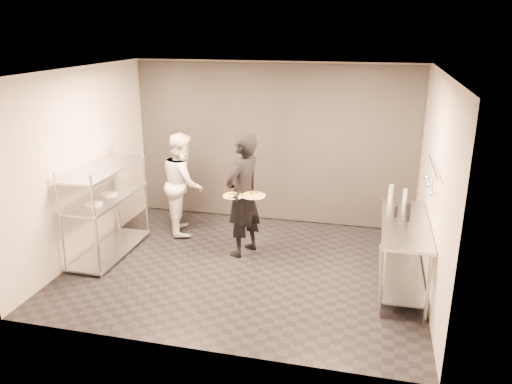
% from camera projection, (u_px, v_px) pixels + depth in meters
% --- Properties ---
extents(room_shell, '(5.00, 4.00, 2.80)m').
position_uv_depth(room_shell, '(263.00, 155.00, 7.92)').
color(room_shell, black).
rests_on(room_shell, ground).
extents(pass_rack, '(0.60, 1.60, 1.50)m').
position_uv_depth(pass_rack, '(107.00, 206.00, 7.51)').
color(pass_rack, '#B7B9BE').
rests_on(pass_rack, ground).
extents(prep_counter, '(0.60, 1.80, 0.92)m').
position_uv_depth(prep_counter, '(404.00, 243.00, 6.60)').
color(prep_counter, '#B7B9BE').
rests_on(prep_counter, ground).
extents(utensil_rail, '(0.07, 1.20, 0.31)m').
position_uv_depth(utensil_rail, '(431.00, 177.00, 6.25)').
color(utensil_rail, '#B7B9BE').
rests_on(utensil_rail, room_shell).
extents(waiter, '(0.69, 0.82, 1.90)m').
position_uv_depth(waiter, '(243.00, 195.00, 7.45)').
color(waiter, black).
rests_on(waiter, ground).
extents(chef, '(0.91, 1.01, 1.70)m').
position_uv_depth(chef, '(183.00, 183.00, 8.32)').
color(chef, white).
rests_on(chef, ground).
extents(pizza_plate_near, '(0.30, 0.30, 0.05)m').
position_uv_depth(pizza_plate_near, '(233.00, 195.00, 7.23)').
color(pizza_plate_near, white).
rests_on(pizza_plate_near, waiter).
extents(pizza_plate_far, '(0.35, 0.35, 0.05)m').
position_uv_depth(pizza_plate_far, '(253.00, 195.00, 7.22)').
color(pizza_plate_far, white).
rests_on(pizza_plate_far, waiter).
extents(salad_plate, '(0.25, 0.25, 0.07)m').
position_uv_depth(salad_plate, '(242.00, 164.00, 7.59)').
color(salad_plate, white).
rests_on(salad_plate, waiter).
extents(pos_monitor, '(0.06, 0.22, 0.16)m').
position_uv_depth(pos_monitor, '(396.00, 209.00, 6.73)').
color(pos_monitor, black).
rests_on(pos_monitor, prep_counter).
extents(bottle_green, '(0.07, 0.07, 0.24)m').
position_uv_depth(bottle_green, '(391.00, 193.00, 7.24)').
color(bottle_green, gray).
rests_on(bottle_green, prep_counter).
extents(bottle_clear, '(0.06, 0.06, 0.20)m').
position_uv_depth(bottle_clear, '(405.00, 196.00, 7.20)').
color(bottle_clear, gray).
rests_on(bottle_clear, prep_counter).
extents(bottle_dark, '(0.07, 0.07, 0.25)m').
position_uv_depth(bottle_dark, '(408.00, 212.00, 6.50)').
color(bottle_dark, black).
rests_on(bottle_dark, prep_counter).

